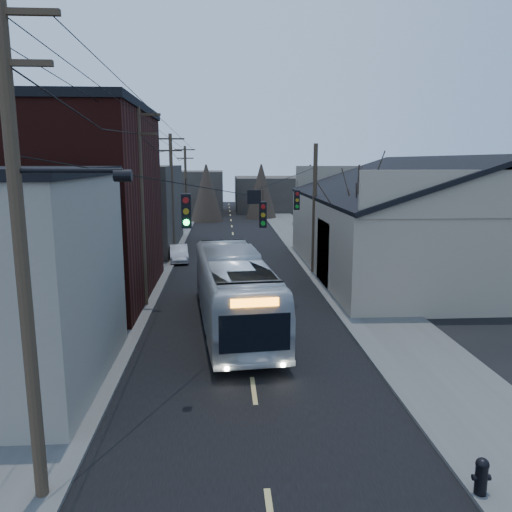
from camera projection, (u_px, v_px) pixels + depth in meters
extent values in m
cube|color=black|center=(236.00, 260.00, 37.86)|extent=(9.00, 110.00, 0.02)
cube|color=#474744|center=(150.00, 260.00, 37.44)|extent=(4.00, 110.00, 0.12)
cube|color=#474744|center=(321.00, 258.00, 38.27)|extent=(4.00, 110.00, 0.12)
cube|color=black|center=(52.00, 207.00, 26.49)|extent=(10.00, 12.00, 10.00)
cube|color=#332F29|center=(123.00, 208.00, 42.49)|extent=(9.00, 14.00, 7.00)
cube|color=gray|center=(432.00, 235.00, 33.32)|extent=(16.00, 20.00, 5.00)
cube|color=black|center=(376.00, 178.00, 32.36)|extent=(8.16, 20.60, 2.86)
cube|color=black|center=(495.00, 178.00, 32.87)|extent=(8.16, 20.60, 2.86)
cube|color=#332F29|center=(188.00, 192.00, 71.23)|extent=(10.00, 12.00, 6.00)
cube|color=#332F29|center=(275.00, 193.00, 77.06)|extent=(12.00, 14.00, 5.00)
cone|color=black|center=(357.00, 230.00, 27.80)|extent=(0.40, 0.40, 7.20)
cylinder|color=#382B1E|center=(22.00, 268.00, 10.10)|extent=(0.28, 0.28, 10.50)
cylinder|color=#382B1E|center=(142.00, 210.00, 24.85)|extent=(0.28, 0.28, 10.00)
cube|color=#382B1E|center=(137.00, 114.00, 23.99)|extent=(2.20, 0.12, 0.12)
cylinder|color=#382B1E|center=(172.00, 195.00, 39.60)|extent=(0.28, 0.28, 9.50)
cube|color=#382B1E|center=(170.00, 139.00, 38.79)|extent=(2.20, 0.12, 0.12)
cylinder|color=#382B1E|center=(186.00, 188.00, 54.35)|extent=(0.28, 0.28, 9.00)
cube|color=#382B1E|center=(185.00, 150.00, 53.59)|extent=(2.20, 0.12, 0.12)
cylinder|color=#382B1E|center=(314.00, 210.00, 32.49)|extent=(0.28, 0.28, 8.50)
cube|color=black|center=(186.00, 211.00, 14.57)|extent=(0.28, 0.20, 1.00)
cube|color=black|center=(263.00, 215.00, 19.26)|extent=(0.28, 0.20, 1.00)
cube|color=black|center=(297.00, 200.00, 25.26)|extent=(0.28, 0.20, 1.00)
imported|color=#B4BBC1|center=(234.00, 290.00, 22.42)|extent=(3.96, 12.21, 3.34)
imported|color=#A6A7AD|center=(179.00, 253.00, 37.21)|extent=(1.74, 3.87, 1.23)
cylinder|color=black|center=(481.00, 480.00, 11.01)|extent=(0.27, 0.27, 0.68)
sphere|color=black|center=(482.00, 464.00, 10.94)|extent=(0.29, 0.29, 0.29)
cylinder|color=black|center=(481.00, 477.00, 11.00)|extent=(0.40, 0.16, 0.14)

